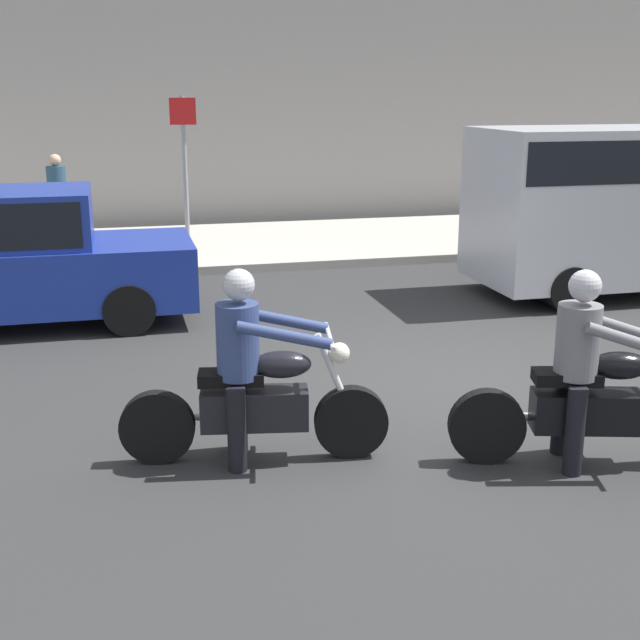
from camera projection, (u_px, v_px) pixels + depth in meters
ground_plane at (459, 383)px, 8.57m from camera, size 80.00×80.00×0.00m
sidewalk_slab at (294, 242)px, 16.03m from camera, size 40.00×4.40×0.14m
motorcycle_with_rider_denim_blue at (253, 384)px, 6.65m from camera, size 2.15×0.76×1.59m
motorcycle_with_rider_gray at (588, 387)px, 6.58m from camera, size 2.14×0.87×1.60m
parked_van_silver at (630, 199)px, 12.07m from camera, size 4.47×1.96×2.40m
parked_sedan_cobalt_blue at (4, 258)px, 10.44m from camera, size 4.48×1.82×1.72m
street_sign_post at (185, 160)px, 14.17m from camera, size 0.44×0.08×2.67m
pedestrian_bystander at (58, 194)px, 14.85m from camera, size 0.34×0.34×1.67m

